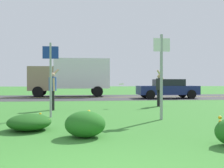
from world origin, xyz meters
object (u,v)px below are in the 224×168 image
person_catcher_dark_shirt (159,87)px  sign_post_by_roadside (161,68)px  frisbee_lime (121,84)px  sign_post_near_path (51,72)px  person_thrower_blue_shirt (53,87)px  box_truck_tan (71,75)px  car_navy_center_left (168,89)px

person_catcher_dark_shirt → sign_post_by_roadside: bearing=-105.9°
frisbee_lime → person_catcher_dark_shirt: bearing=10.4°
sign_post_near_path → person_catcher_dark_shirt: (5.11, 3.71, -0.62)m
person_thrower_blue_shirt → box_truck_tan: box_truck_tan is taller
sign_post_by_roadside → person_thrower_blue_shirt: sign_post_by_roadside is taller
person_thrower_blue_shirt → box_truck_tan: bearing=87.3°
person_catcher_dark_shirt → person_thrower_blue_shirt: bearing=-166.3°
car_navy_center_left → person_thrower_blue_shirt: bearing=-135.3°
sign_post_near_path → frisbee_lime: 4.57m
frisbee_lime → sign_post_near_path: bearing=-132.7°
sign_post_by_roadside → box_truck_tan: size_ratio=0.43×
sign_post_near_path → sign_post_by_roadside: bearing=-16.4°
sign_post_near_path → car_navy_center_left: 12.85m
sign_post_by_roadside → frisbee_lime: (-0.66, 4.44, -0.56)m
sign_post_near_path → car_navy_center_left: (7.73, 10.23, -0.87)m
sign_post_by_roadside → person_catcher_dark_shirt: 5.05m
sign_post_near_path → box_truck_tan: box_truck_tan is taller
frisbee_lime → box_truck_tan: size_ratio=0.04×
car_navy_center_left → box_truck_tan: 8.25m
sign_post_near_path → box_truck_tan: (0.39, 13.84, 0.20)m
person_catcher_dark_shirt → box_truck_tan: 11.21m
sign_post_near_path → person_thrower_blue_shirt: (-0.15, 2.43, -0.60)m
sign_post_near_path → frisbee_lime: bearing=47.3°
sign_post_by_roadside → car_navy_center_left: 12.05m
person_thrower_blue_shirt → box_truck_tan: size_ratio=0.28×
sign_post_near_path → person_thrower_blue_shirt: bearing=93.5°
person_thrower_blue_shirt → person_catcher_dark_shirt: bearing=13.7°
sign_post_near_path → car_navy_center_left: sign_post_near_path is taller
frisbee_lime → car_navy_center_left: size_ratio=0.05×
person_thrower_blue_shirt → sign_post_by_roadside: bearing=-42.2°
sign_post_near_path → person_thrower_blue_shirt: size_ratio=1.44×
person_catcher_dark_shirt → car_navy_center_left: 7.03m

